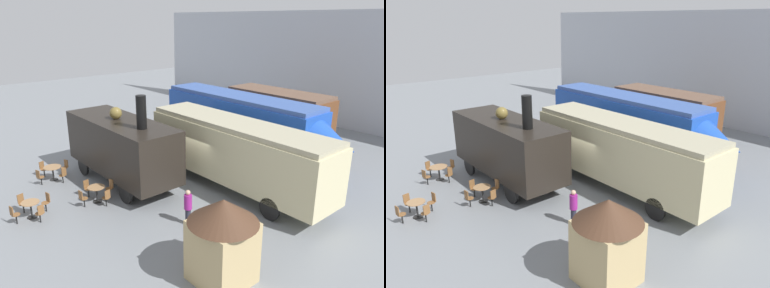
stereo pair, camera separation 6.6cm
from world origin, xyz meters
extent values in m
plane|color=gray|center=(0.00, 0.00, 0.00)|extent=(80.00, 80.00, 0.00)
cube|color=#B2B7C1|center=(0.00, 15.95, 4.50)|extent=(44.00, 0.15, 9.00)
cube|color=brown|center=(-1.52, 8.87, 2.10)|extent=(7.36, 2.74, 2.65)
cube|color=brown|center=(-1.52, 8.87, 3.55)|extent=(7.22, 2.52, 0.24)
cylinder|color=black|center=(0.69, 7.56, 0.60)|extent=(1.20, 0.12, 1.20)
cylinder|color=black|center=(0.69, 10.18, 0.60)|extent=(1.20, 0.12, 1.20)
cylinder|color=black|center=(-3.73, 7.56, 0.60)|extent=(1.20, 0.12, 1.20)
cylinder|color=black|center=(-3.73, 10.18, 0.60)|extent=(1.20, 0.12, 1.20)
cube|color=blue|center=(-1.34, 4.69, 2.31)|extent=(10.92, 2.44, 2.81)
cone|color=blue|center=(5.12, 4.69, 2.31)|extent=(2.00, 2.32, 2.32)
cube|color=#3A579D|center=(-1.34, 4.69, 3.84)|extent=(10.70, 2.24, 0.24)
cylinder|color=black|center=(1.93, 3.53, 0.70)|extent=(1.40, 0.12, 1.40)
cylinder|color=black|center=(1.93, 5.85, 0.70)|extent=(1.40, 0.12, 1.40)
cylinder|color=black|center=(-4.62, 3.53, 0.70)|extent=(1.40, 0.12, 1.40)
cylinder|color=black|center=(-4.62, 5.85, 0.70)|extent=(1.40, 0.12, 1.40)
cube|color=beige|center=(1.82, 1.08, 2.00)|extent=(10.58, 2.53, 2.65)
cube|color=tan|center=(1.82, 1.08, 3.44)|extent=(10.37, 2.33, 0.24)
cylinder|color=black|center=(5.00, -0.13, 0.52)|extent=(1.04, 0.12, 1.04)
cylinder|color=black|center=(5.00, 2.28, 0.52)|extent=(1.04, 0.12, 1.04)
cylinder|color=black|center=(-1.35, -0.13, 0.52)|extent=(1.04, 0.12, 1.04)
cylinder|color=black|center=(-1.35, 2.28, 0.52)|extent=(1.04, 0.12, 1.04)
cube|color=black|center=(-2.68, -2.84, 2.07)|extent=(7.45, 2.57, 2.70)
cylinder|color=black|center=(-0.63, -2.84, 4.21)|extent=(0.48, 0.48, 1.59)
sphere|color=brown|center=(-3.05, -2.84, 3.72)|extent=(0.64, 0.64, 0.64)
cylinder|color=black|center=(-0.44, -4.06, 0.56)|extent=(1.12, 0.12, 1.12)
cylinder|color=black|center=(-0.44, -1.61, 0.56)|extent=(1.12, 0.12, 1.12)
cylinder|color=black|center=(-4.91, -4.06, 0.56)|extent=(1.12, 0.12, 1.12)
cylinder|color=black|center=(-4.91, -1.61, 0.56)|extent=(1.12, 0.12, 1.12)
cylinder|color=black|center=(-1.45, -5.01, 0.01)|extent=(0.44, 0.44, 0.02)
cylinder|color=black|center=(-1.45, -5.01, 0.38)|extent=(0.08, 0.08, 0.73)
cylinder|color=#9E754C|center=(-1.45, -5.01, 0.76)|extent=(0.82, 0.82, 0.03)
cylinder|color=black|center=(-5.35, -5.62, 0.01)|extent=(0.44, 0.44, 0.02)
cylinder|color=black|center=(-5.35, -5.62, 0.37)|extent=(0.08, 0.08, 0.71)
cylinder|color=#9E754C|center=(-5.35, -5.62, 0.74)|extent=(0.93, 0.93, 0.03)
cylinder|color=black|center=(-1.95, -7.91, 0.01)|extent=(0.44, 0.44, 0.02)
cylinder|color=black|center=(-1.95, -7.91, 0.37)|extent=(0.08, 0.08, 0.70)
cylinder|color=#9E754C|center=(-1.95, -7.91, 0.73)|extent=(0.78, 0.78, 0.03)
cylinder|color=black|center=(-2.15, -5.11, 0.21)|extent=(0.06, 0.06, 0.42)
cylinder|color=brown|center=(-2.15, -5.11, 0.43)|extent=(0.36, 0.36, 0.03)
cube|color=brown|center=(-2.30, -5.14, 0.66)|extent=(0.08, 0.29, 0.42)
cylinder|color=black|center=(-1.35, -5.72, 0.21)|extent=(0.06, 0.06, 0.42)
cylinder|color=brown|center=(-1.35, -5.72, 0.43)|extent=(0.36, 0.36, 0.03)
cube|color=brown|center=(-1.33, -5.87, 0.66)|extent=(0.29, 0.08, 0.42)
cylinder|color=black|center=(-0.74, -4.92, 0.21)|extent=(0.06, 0.06, 0.42)
cylinder|color=brown|center=(-0.74, -4.92, 0.43)|extent=(0.36, 0.36, 0.03)
cube|color=brown|center=(-0.59, -4.89, 0.66)|extent=(0.08, 0.29, 0.42)
cylinder|color=black|center=(-1.55, -4.31, 0.21)|extent=(0.06, 0.06, 0.42)
cylinder|color=brown|center=(-1.55, -4.31, 0.43)|extent=(0.36, 0.36, 0.03)
cube|color=brown|center=(-1.57, -4.16, 0.66)|extent=(0.29, 0.08, 0.42)
cylinder|color=black|center=(-5.13, -6.35, 0.21)|extent=(0.06, 0.06, 0.42)
cylinder|color=brown|center=(-5.13, -6.35, 0.43)|extent=(0.36, 0.36, 0.03)
cube|color=brown|center=(-5.08, -6.50, 0.66)|extent=(0.29, 0.12, 0.42)
cylinder|color=black|center=(-4.62, -5.39, 0.21)|extent=(0.06, 0.06, 0.42)
cylinder|color=brown|center=(-4.62, -5.39, 0.43)|extent=(0.36, 0.36, 0.03)
cube|color=brown|center=(-4.47, -5.35, 0.66)|extent=(0.12, 0.29, 0.42)
cylinder|color=black|center=(-5.58, -4.89, 0.21)|extent=(0.06, 0.06, 0.42)
cylinder|color=brown|center=(-5.58, -4.89, 0.43)|extent=(0.36, 0.36, 0.03)
cube|color=brown|center=(-5.63, -4.74, 0.66)|extent=(0.29, 0.12, 0.42)
cylinder|color=black|center=(-6.09, -5.84, 0.21)|extent=(0.06, 0.06, 0.42)
cylinder|color=brown|center=(-6.09, -5.84, 0.43)|extent=(0.36, 0.36, 0.03)
cube|color=brown|center=(-6.23, -5.89, 0.66)|extent=(0.12, 0.29, 0.42)
cylinder|color=black|center=(-1.82, -8.59, 0.21)|extent=(0.06, 0.06, 0.42)
cylinder|color=brown|center=(-1.82, -8.59, 0.43)|extent=(0.36, 0.36, 0.03)
cube|color=brown|center=(-1.79, -8.74, 0.66)|extent=(0.29, 0.09, 0.42)
cylinder|color=black|center=(-1.28, -7.78, 0.21)|extent=(0.06, 0.06, 0.42)
cylinder|color=brown|center=(-1.28, -7.78, 0.43)|extent=(0.36, 0.36, 0.03)
cube|color=brown|center=(-1.13, -7.75, 0.66)|extent=(0.09, 0.29, 0.42)
cylinder|color=black|center=(-2.09, -7.23, 0.21)|extent=(0.06, 0.06, 0.42)
cylinder|color=brown|center=(-2.09, -7.23, 0.43)|extent=(0.36, 0.36, 0.03)
cube|color=brown|center=(-2.12, -7.08, 0.66)|extent=(0.29, 0.09, 0.42)
cylinder|color=black|center=(-2.63, -8.04, 0.21)|extent=(0.06, 0.06, 0.42)
cylinder|color=brown|center=(-2.63, -8.04, 0.43)|extent=(0.36, 0.36, 0.03)
cube|color=brown|center=(-2.78, -8.07, 0.66)|extent=(0.09, 0.29, 0.42)
cylinder|color=#262633|center=(2.98, -3.04, 0.37)|extent=(0.24, 0.24, 0.73)
cylinder|color=#8C1E7A|center=(2.98, -3.04, 1.06)|extent=(0.34, 0.34, 0.65)
sphere|color=tan|center=(2.98, -3.04, 1.49)|extent=(0.21, 0.21, 0.21)
cube|color=tan|center=(6.46, -4.51, 1.10)|extent=(1.80, 1.80, 2.20)
cone|color=#472D1E|center=(6.46, -4.51, 2.60)|extent=(2.34, 2.34, 0.80)
camera|label=1|loc=(13.77, -12.09, 8.35)|focal=35.00mm
camera|label=2|loc=(13.81, -12.04, 8.35)|focal=35.00mm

